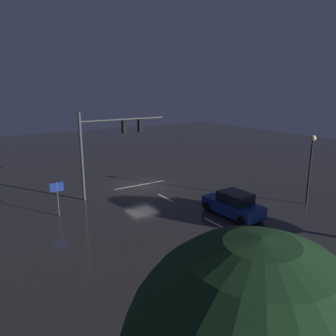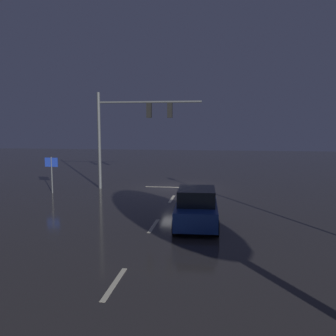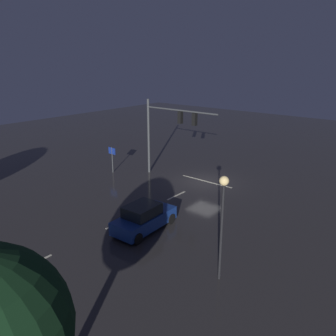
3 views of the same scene
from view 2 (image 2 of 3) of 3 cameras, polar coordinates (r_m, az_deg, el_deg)
ground_plane at (r=26.01m, az=1.79°, el=-3.14°), size 80.00×80.00×0.00m
traffic_signal_assembly at (r=25.23m, az=-5.90°, el=7.15°), size 7.27×0.47×6.74m
lane_dash_far at (r=22.11m, az=0.60°, el=-4.89°), size 0.16×2.20×0.01m
lane_dash_mid at (r=16.35m, az=-2.28°, el=-9.08°), size 0.16×2.20×0.01m
lane_dash_near at (r=10.86m, az=-8.41°, el=-17.55°), size 0.16×2.20×0.01m
stop_bar at (r=26.19m, az=1.84°, el=-3.06°), size 5.00×0.16×0.01m
car_approaching at (r=16.29m, az=4.51°, el=-6.28°), size 2.08×4.44×1.70m
route_sign at (r=24.94m, az=-17.88°, el=0.14°), size 0.90×0.10×2.41m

